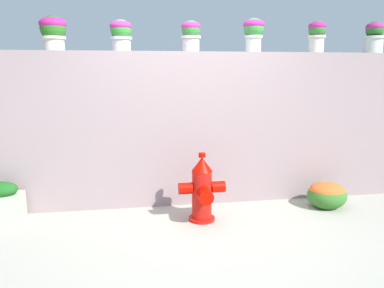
{
  "coord_description": "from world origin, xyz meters",
  "views": [
    {
      "loc": [
        -0.71,
        -3.57,
        1.7
      ],
      "look_at": [
        0.02,
        0.93,
        0.8
      ],
      "focal_mm": 35.16,
      "sensor_mm": 36.0,
      "label": 1
    }
  ],
  "objects_px": {
    "potted_plant_5": "(317,34)",
    "potted_plant_6": "(374,36)",
    "potted_plant_4": "(254,31)",
    "fire_hydrant": "(202,190)",
    "potted_plant_3": "(191,34)",
    "planter_box": "(1,203)",
    "potted_plant_1": "(53,30)",
    "potted_plant_2": "(121,33)",
    "flower_bush_left": "(327,194)"
  },
  "relations": [
    {
      "from": "potted_plant_5",
      "to": "potted_plant_6",
      "type": "xyz_separation_m",
      "value": [
        0.79,
        -0.02,
        -0.02
      ]
    },
    {
      "from": "potted_plant_4",
      "to": "fire_hydrant",
      "type": "height_order",
      "value": "potted_plant_4"
    },
    {
      "from": "potted_plant_4",
      "to": "potted_plant_5",
      "type": "distance_m",
      "value": 0.86
    },
    {
      "from": "potted_plant_4",
      "to": "potted_plant_6",
      "type": "distance_m",
      "value": 1.65
    },
    {
      "from": "potted_plant_3",
      "to": "planter_box",
      "type": "bearing_deg",
      "value": -170.9
    },
    {
      "from": "potted_plant_1",
      "to": "fire_hydrant",
      "type": "height_order",
      "value": "potted_plant_1"
    },
    {
      "from": "potted_plant_6",
      "to": "fire_hydrant",
      "type": "relative_size",
      "value": 0.51
    },
    {
      "from": "potted_plant_2",
      "to": "potted_plant_3",
      "type": "bearing_deg",
      "value": -2.32
    },
    {
      "from": "fire_hydrant",
      "to": "planter_box",
      "type": "relative_size",
      "value": 1.66
    },
    {
      "from": "potted_plant_2",
      "to": "planter_box",
      "type": "relative_size",
      "value": 0.78
    },
    {
      "from": "fire_hydrant",
      "to": "planter_box",
      "type": "distance_m",
      "value": 2.27
    },
    {
      "from": "potted_plant_6",
      "to": "planter_box",
      "type": "relative_size",
      "value": 0.84
    },
    {
      "from": "potted_plant_2",
      "to": "fire_hydrant",
      "type": "relative_size",
      "value": 0.47
    },
    {
      "from": "potted_plant_2",
      "to": "potted_plant_5",
      "type": "relative_size",
      "value": 0.93
    },
    {
      "from": "potted_plant_1",
      "to": "flower_bush_left",
      "type": "distance_m",
      "value": 3.84
    },
    {
      "from": "potted_plant_1",
      "to": "potted_plant_5",
      "type": "relative_size",
      "value": 0.99
    },
    {
      "from": "potted_plant_1",
      "to": "potted_plant_3",
      "type": "relative_size",
      "value": 1.07
    },
    {
      "from": "potted_plant_4",
      "to": "potted_plant_6",
      "type": "relative_size",
      "value": 1.02
    },
    {
      "from": "potted_plant_2",
      "to": "flower_bush_left",
      "type": "height_order",
      "value": "potted_plant_2"
    },
    {
      "from": "potted_plant_4",
      "to": "planter_box",
      "type": "distance_m",
      "value": 3.61
    },
    {
      "from": "potted_plant_3",
      "to": "planter_box",
      "type": "distance_m",
      "value": 2.95
    },
    {
      "from": "potted_plant_6",
      "to": "planter_box",
      "type": "height_order",
      "value": "potted_plant_6"
    },
    {
      "from": "potted_plant_2",
      "to": "flower_bush_left",
      "type": "distance_m",
      "value": 3.21
    },
    {
      "from": "potted_plant_5",
      "to": "planter_box",
      "type": "distance_m",
      "value": 4.34
    },
    {
      "from": "potted_plant_2",
      "to": "potted_plant_5",
      "type": "bearing_deg",
      "value": -0.21
    },
    {
      "from": "potted_plant_6",
      "to": "fire_hydrant",
      "type": "bearing_deg",
      "value": -164.72
    },
    {
      "from": "potted_plant_1",
      "to": "potted_plant_3",
      "type": "xyz_separation_m",
      "value": [
        1.6,
        -0.03,
        -0.02
      ]
    },
    {
      "from": "potted_plant_4",
      "to": "planter_box",
      "type": "height_order",
      "value": "potted_plant_4"
    },
    {
      "from": "potted_plant_2",
      "to": "planter_box",
      "type": "distance_m",
      "value": 2.39
    },
    {
      "from": "planter_box",
      "to": "fire_hydrant",
      "type": "bearing_deg",
      "value": -7.63
    },
    {
      "from": "potted_plant_3",
      "to": "potted_plant_4",
      "type": "distance_m",
      "value": 0.79
    },
    {
      "from": "flower_bush_left",
      "to": "potted_plant_4",
      "type": "bearing_deg",
      "value": 150.69
    },
    {
      "from": "potted_plant_1",
      "to": "flower_bush_left",
      "type": "height_order",
      "value": "potted_plant_1"
    },
    {
      "from": "potted_plant_5",
      "to": "fire_hydrant",
      "type": "height_order",
      "value": "potted_plant_5"
    },
    {
      "from": "potted_plant_4",
      "to": "potted_plant_3",
      "type": "bearing_deg",
      "value": 179.58
    },
    {
      "from": "potted_plant_1",
      "to": "potted_plant_4",
      "type": "relative_size",
      "value": 0.96
    },
    {
      "from": "potted_plant_4",
      "to": "flower_bush_left",
      "type": "relative_size",
      "value": 0.84
    },
    {
      "from": "potted_plant_6",
      "to": "planter_box",
      "type": "xyz_separation_m",
      "value": [
        -4.66,
        -0.36,
        -1.91
      ]
    },
    {
      "from": "potted_plant_2",
      "to": "potted_plant_4",
      "type": "xyz_separation_m",
      "value": [
        1.62,
        -0.04,
        0.04
      ]
    },
    {
      "from": "potted_plant_6",
      "to": "fire_hydrant",
      "type": "height_order",
      "value": "potted_plant_6"
    },
    {
      "from": "potted_plant_3",
      "to": "planter_box",
      "type": "xyz_separation_m",
      "value": [
        -2.23,
        -0.36,
        -1.91
      ]
    },
    {
      "from": "potted_plant_2",
      "to": "potted_plant_6",
      "type": "xyz_separation_m",
      "value": [
        3.27,
        -0.03,
        0.01
      ]
    },
    {
      "from": "potted_plant_3",
      "to": "fire_hydrant",
      "type": "bearing_deg",
      "value": -87.91
    },
    {
      "from": "potted_plant_3",
      "to": "potted_plant_6",
      "type": "height_order",
      "value": "potted_plant_6"
    },
    {
      "from": "potted_plant_2",
      "to": "potted_plant_6",
      "type": "bearing_deg",
      "value": -0.58
    },
    {
      "from": "potted_plant_2",
      "to": "flower_bush_left",
      "type": "xyz_separation_m",
      "value": [
        2.49,
        -0.52,
        -1.96
      ]
    },
    {
      "from": "potted_plant_1",
      "to": "potted_plant_5",
      "type": "xyz_separation_m",
      "value": [
        3.25,
        -0.01,
        0.01
      ]
    },
    {
      "from": "potted_plant_2",
      "to": "potted_plant_5",
      "type": "distance_m",
      "value": 2.48
    },
    {
      "from": "potted_plant_6",
      "to": "planter_box",
      "type": "bearing_deg",
      "value": -175.62
    },
    {
      "from": "potted_plant_1",
      "to": "potted_plant_6",
      "type": "height_order",
      "value": "potted_plant_6"
    }
  ]
}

